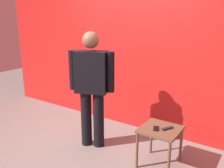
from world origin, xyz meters
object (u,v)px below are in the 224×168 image
Objects in this scene: side_table at (160,134)px; cell_phone at (156,128)px; standing_person at (92,85)px; tv_remote at (167,128)px.

cell_phone is (-0.04, -0.05, 0.09)m from side_table.
standing_person is at bearing 158.25° from cell_phone.
side_table is at bearing -131.95° from tv_remote.
tv_remote is (0.08, 0.03, 0.10)m from side_table.
standing_person is 10.40× the size of tv_remote.
standing_person is at bearing -176.58° from side_table.
tv_remote is at bearing 19.98° from side_table.
standing_person is 12.28× the size of cell_phone.
standing_person is 1.21m from side_table.
tv_remote reaches higher than cell_phone.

